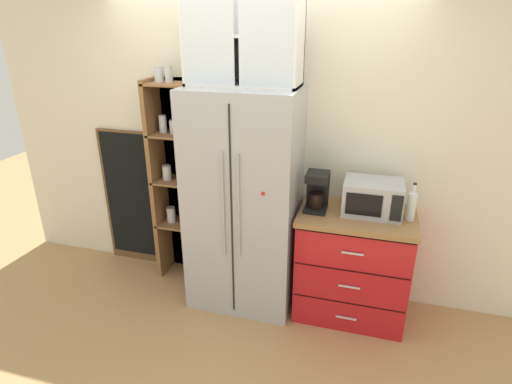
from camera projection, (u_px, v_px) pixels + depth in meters
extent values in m
plane|color=tan|center=(244.00, 297.00, 3.73)|extent=(10.56, 10.56, 0.00)
cube|color=silver|center=(256.00, 147.00, 3.60)|extent=(4.87, 0.10, 2.55)
cube|color=#ADAFB5|center=(244.00, 201.00, 3.41)|extent=(0.87, 0.62, 1.84)
cube|color=black|center=(232.00, 217.00, 3.13)|extent=(0.01, 0.01, 1.70)
cylinder|color=#ADAFB5|center=(223.00, 206.00, 3.10)|extent=(0.02, 0.02, 0.83)
cylinder|color=#ADAFB5|center=(239.00, 208.00, 3.07)|extent=(0.02, 0.02, 0.83)
cube|color=red|center=(263.00, 194.00, 2.98)|extent=(0.02, 0.01, 0.02)
cube|color=brown|center=(185.00, 179.00, 3.88)|extent=(0.46, 0.04, 1.85)
cube|color=olive|center=(158.00, 183.00, 3.79)|extent=(0.04, 0.27, 1.85)
cube|color=olive|center=(197.00, 187.00, 3.69)|extent=(0.04, 0.27, 1.85)
cube|color=olive|center=(180.00, 224.00, 3.89)|extent=(0.40, 0.27, 0.02)
cylinder|color=silver|center=(171.00, 215.00, 3.88)|extent=(0.08, 0.08, 0.13)
cylinder|color=#CCB78C|center=(171.00, 217.00, 3.89)|extent=(0.07, 0.07, 0.09)
cylinder|color=#B2B2B7|center=(171.00, 208.00, 3.85)|extent=(0.08, 0.08, 0.01)
cylinder|color=silver|center=(187.00, 218.00, 3.82)|extent=(0.08, 0.08, 0.13)
cylinder|color=white|center=(187.00, 220.00, 3.83)|extent=(0.07, 0.07, 0.09)
cylinder|color=#B2B2B7|center=(186.00, 211.00, 3.80)|extent=(0.07, 0.07, 0.01)
cube|color=olive|center=(177.00, 181.00, 3.72)|extent=(0.40, 0.27, 0.02)
cylinder|color=silver|center=(167.00, 173.00, 3.71)|extent=(0.08, 0.08, 0.12)
cylinder|color=white|center=(167.00, 175.00, 3.72)|extent=(0.07, 0.07, 0.08)
cylinder|color=#B2B2B7|center=(166.00, 166.00, 3.69)|extent=(0.07, 0.07, 0.01)
cylinder|color=silver|center=(186.00, 174.00, 3.69)|extent=(0.07, 0.07, 0.13)
cylinder|color=#2D2D2D|center=(186.00, 176.00, 3.70)|extent=(0.06, 0.06, 0.09)
cylinder|color=#B2B2B7|center=(185.00, 166.00, 3.66)|extent=(0.07, 0.07, 0.01)
cube|color=olive|center=(173.00, 135.00, 3.56)|extent=(0.40, 0.27, 0.02)
cylinder|color=silver|center=(163.00, 125.00, 3.57)|extent=(0.07, 0.07, 0.14)
cylinder|color=#E0C67F|center=(163.00, 127.00, 3.58)|extent=(0.06, 0.06, 0.09)
cylinder|color=#B2B2B7|center=(162.00, 116.00, 3.54)|extent=(0.06, 0.06, 0.01)
cylinder|color=silver|center=(173.00, 128.00, 3.54)|extent=(0.06, 0.06, 0.10)
cylinder|color=brown|center=(173.00, 129.00, 3.55)|extent=(0.05, 0.05, 0.07)
cylinder|color=#B2B2B7|center=(173.00, 121.00, 3.52)|extent=(0.06, 0.06, 0.01)
cylinder|color=silver|center=(186.00, 128.00, 3.53)|extent=(0.07, 0.07, 0.11)
cylinder|color=#B77A38|center=(186.00, 130.00, 3.53)|extent=(0.06, 0.06, 0.07)
cylinder|color=#B2B2B7|center=(185.00, 121.00, 3.50)|extent=(0.07, 0.07, 0.01)
cube|color=olive|center=(170.00, 84.00, 3.40)|extent=(0.40, 0.27, 0.02)
cylinder|color=silver|center=(159.00, 75.00, 3.41)|extent=(0.08, 0.08, 0.11)
cylinder|color=#382316|center=(159.00, 77.00, 3.42)|extent=(0.07, 0.07, 0.08)
cylinder|color=#B2B2B7|center=(158.00, 67.00, 3.39)|extent=(0.07, 0.07, 0.01)
cylinder|color=silver|center=(169.00, 75.00, 3.38)|extent=(0.06, 0.06, 0.12)
cylinder|color=beige|center=(169.00, 77.00, 3.39)|extent=(0.05, 0.05, 0.08)
cylinder|color=#B2B2B7|center=(168.00, 67.00, 3.35)|extent=(0.06, 0.06, 0.01)
cube|color=red|center=(352.00, 267.00, 3.39)|extent=(0.86, 0.56, 0.87)
cube|color=#9E7042|center=(357.00, 216.00, 3.22)|extent=(0.89, 0.59, 0.04)
cube|color=black|center=(348.00, 303.00, 3.20)|extent=(0.84, 0.00, 0.01)
cube|color=silver|center=(346.00, 318.00, 3.25)|extent=(0.16, 0.01, 0.01)
cube|color=black|center=(351.00, 271.00, 3.09)|extent=(0.84, 0.00, 0.01)
cube|color=silver|center=(349.00, 287.00, 3.14)|extent=(0.16, 0.01, 0.01)
cube|color=black|center=(354.00, 237.00, 2.98)|extent=(0.84, 0.00, 0.01)
cube|color=silver|center=(353.00, 254.00, 3.03)|extent=(0.16, 0.01, 0.01)
cube|color=#ADAFB5|center=(373.00, 197.00, 3.18)|extent=(0.44, 0.32, 0.26)
cube|color=black|center=(364.00, 205.00, 3.05)|extent=(0.26, 0.01, 0.17)
cube|color=black|center=(397.00, 209.00, 2.99)|extent=(0.08, 0.01, 0.20)
cube|color=black|center=(316.00, 208.00, 3.27)|extent=(0.17, 0.20, 0.03)
cube|color=black|center=(318.00, 189.00, 3.28)|extent=(0.17, 0.06, 0.30)
cube|color=black|center=(318.00, 177.00, 3.17)|extent=(0.17, 0.20, 0.06)
cylinder|color=black|center=(316.00, 200.00, 3.23)|extent=(0.11, 0.11, 0.12)
cylinder|color=red|center=(358.00, 209.00, 3.19)|extent=(0.07, 0.07, 0.10)
torus|color=red|center=(364.00, 209.00, 3.17)|extent=(0.05, 0.01, 0.05)
cylinder|color=navy|center=(358.00, 205.00, 3.14)|extent=(0.06, 0.06, 0.18)
cone|color=navy|center=(359.00, 194.00, 3.11)|extent=(0.06, 0.06, 0.04)
cylinder|color=navy|center=(360.00, 190.00, 3.10)|extent=(0.02, 0.02, 0.07)
cylinder|color=black|center=(360.00, 185.00, 3.08)|extent=(0.02, 0.02, 0.01)
cylinder|color=silver|center=(411.00, 207.00, 3.08)|extent=(0.06, 0.06, 0.21)
cone|color=silver|center=(414.00, 193.00, 3.04)|extent=(0.06, 0.06, 0.04)
cylinder|color=silver|center=(414.00, 189.00, 3.02)|extent=(0.03, 0.03, 0.07)
cylinder|color=black|center=(415.00, 184.00, 3.01)|extent=(0.03, 0.03, 0.01)
cube|color=silver|center=(249.00, 35.00, 3.08)|extent=(0.83, 0.02, 0.69)
cube|color=silver|center=(244.00, 84.00, 3.07)|extent=(0.83, 0.32, 0.02)
cube|color=silver|center=(190.00, 35.00, 3.05)|extent=(0.02, 0.32, 0.69)
cube|color=silver|center=(300.00, 37.00, 2.84)|extent=(0.02, 0.32, 0.69)
cube|color=silver|center=(243.00, 36.00, 2.94)|extent=(0.80, 0.30, 0.02)
cube|color=silver|center=(207.00, 37.00, 2.86)|extent=(0.38, 0.01, 0.65)
cube|color=silver|center=(266.00, 37.00, 2.75)|extent=(0.38, 0.01, 0.65)
cylinder|color=silver|center=(207.00, 81.00, 3.14)|extent=(0.05, 0.05, 0.00)
cylinder|color=silver|center=(207.00, 77.00, 3.13)|extent=(0.01, 0.01, 0.07)
cone|color=silver|center=(206.00, 68.00, 3.10)|extent=(0.06, 0.06, 0.05)
cylinder|color=silver|center=(282.00, 84.00, 2.99)|extent=(0.05, 0.05, 0.00)
cylinder|color=silver|center=(282.00, 80.00, 2.98)|extent=(0.01, 0.01, 0.07)
cone|color=silver|center=(283.00, 71.00, 2.96)|extent=(0.06, 0.06, 0.05)
cylinder|color=white|center=(210.00, 30.00, 2.99)|extent=(0.06, 0.06, 0.07)
cylinder|color=white|center=(278.00, 30.00, 2.86)|extent=(0.06, 0.06, 0.07)
cube|color=brown|center=(133.00, 198.00, 4.08)|extent=(0.60, 0.04, 1.35)
cube|color=black|center=(132.00, 196.00, 4.05)|extent=(0.54, 0.01, 1.25)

